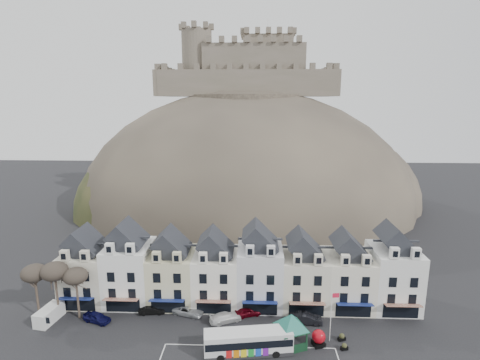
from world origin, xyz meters
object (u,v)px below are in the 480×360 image
(car_silver, at_px, (188,310))
(flagpole, at_px, (332,313))
(car_black, at_px, (152,310))
(car_charcoal, at_px, (306,318))
(red_buoy, at_px, (319,338))
(bus_shelter, at_px, (291,321))
(car_white, at_px, (225,317))
(bus, at_px, (248,341))
(white_van, at_px, (49,315))
(car_navy, at_px, (97,317))
(car_maroon, at_px, (248,312))

(car_silver, bearing_deg, flagpole, -89.10)
(car_black, height_order, car_charcoal, car_charcoal)
(red_buoy, bearing_deg, flagpole, 31.04)
(bus_shelter, xyz_separation_m, car_silver, (-14.52, 6.74, -2.92))
(car_silver, height_order, car_white, car_white)
(red_buoy, bearing_deg, bus, -168.24)
(red_buoy, relative_size, white_van, 0.45)
(car_navy, height_order, car_silver, car_navy)
(bus, height_order, car_maroon, bus)
(red_buoy, bearing_deg, car_black, 164.72)
(car_navy, bearing_deg, white_van, 110.39)
(car_black, relative_size, car_maroon, 1.00)
(red_buoy, height_order, car_maroon, red_buoy)
(car_silver, height_order, car_maroon, car_maroon)
(bus, distance_m, car_white, 7.59)
(car_navy, height_order, car_black, car_navy)
(car_charcoal, bearing_deg, flagpole, -141.32)
(car_maroon, distance_m, car_charcoal, 8.51)
(car_black, bearing_deg, car_white, -105.12)
(car_silver, bearing_deg, white_van, 113.33)
(bus, bearing_deg, bus_shelter, 8.23)
(car_charcoal, bearing_deg, car_navy, 95.69)
(car_silver, bearing_deg, bus, -116.49)
(car_navy, height_order, car_charcoal, car_charcoal)
(white_van, xyz_separation_m, car_black, (14.26, 2.49, -0.40))
(car_white, relative_size, car_maroon, 1.22)
(car_navy, relative_size, car_maroon, 1.08)
(white_van, bearing_deg, car_black, 18.70)
(bus, height_order, car_black, bus)
(bus, relative_size, car_black, 2.94)
(car_silver, relative_size, car_charcoal, 1.00)
(bus_shelter, height_order, white_van, bus_shelter)
(bus, height_order, bus_shelter, bus_shelter)
(car_black, relative_size, car_silver, 0.84)
(bus, distance_m, car_navy, 22.65)
(red_buoy, height_order, car_white, red_buoy)
(car_silver, xyz_separation_m, car_charcoal, (17.23, -1.56, 0.11))
(red_buoy, bearing_deg, car_charcoal, 100.84)
(flagpole, xyz_separation_m, white_van, (-39.56, 2.92, -3.01))
(bus, relative_size, car_silver, 2.48)
(car_maroon, bearing_deg, bus_shelter, -158.84)
(red_buoy, distance_m, car_black, 24.45)
(bus_shelter, height_order, car_navy, bus_shelter)
(car_charcoal, bearing_deg, car_black, 90.14)
(car_black, bearing_deg, bus_shelter, -115.46)
(car_maroon, bearing_deg, white_van, 76.09)
(bus_shelter, height_order, car_black, bus_shelter)
(car_maroon, height_order, car_charcoal, car_charcoal)
(bus, bearing_deg, car_black, 141.95)
(white_van, bearing_deg, bus, -2.71)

